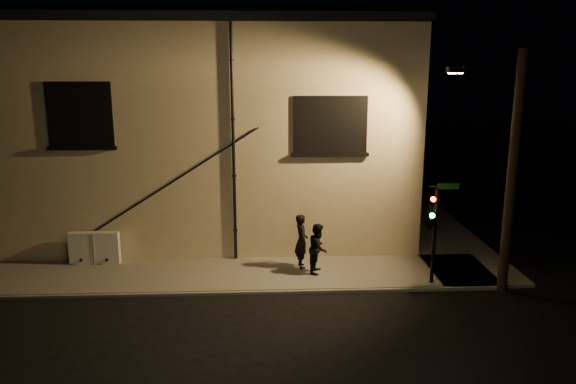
{
  "coord_description": "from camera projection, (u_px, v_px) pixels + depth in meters",
  "views": [
    {
      "loc": [
        -0.85,
        -16.57,
        7.23
      ],
      "look_at": [
        0.06,
        1.8,
        2.87
      ],
      "focal_mm": 35.0,
      "sensor_mm": 36.0,
      "label": 1
    }
  ],
  "objects": [
    {
      "name": "building",
      "position": [
        213.0,
        123.0,
        25.39
      ],
      "size": [
        16.2,
        12.23,
        8.8
      ],
      "color": "beige",
      "rests_on": "ground"
    },
    {
      "name": "ground",
      "position": [
        289.0,
        293.0,
        17.81
      ],
      "size": [
        90.0,
        90.0,
        0.0
      ],
      "primitive_type": "plane",
      "color": "black"
    },
    {
      "name": "utility_cabinet",
      "position": [
        95.0,
        248.0,
        19.95
      ],
      "size": [
        1.75,
        0.29,
        1.15
      ],
      "primitive_type": "cube",
      "color": "white",
      "rests_on": "sidewalk"
    },
    {
      "name": "pedestrian_b",
      "position": [
        318.0,
        248.0,
        19.05
      ],
      "size": [
        0.86,
        0.99,
        1.72
      ],
      "primitive_type": "imported",
      "rotation": [
        0.0,
        0.0,
        1.28
      ],
      "color": "black",
      "rests_on": "sidewalk"
    },
    {
      "name": "pedestrian_a",
      "position": [
        301.0,
        241.0,
        19.49
      ],
      "size": [
        0.55,
        0.75,
        1.91
      ],
      "primitive_type": "imported",
      "rotation": [
        0.0,
        0.0,
        1.71
      ],
      "color": "black",
      "rests_on": "sidewalk"
    },
    {
      "name": "traffic_signal",
      "position": [
        430.0,
        218.0,
        17.74
      ],
      "size": [
        1.34,
        1.95,
        3.3
      ],
      "color": "black",
      "rests_on": "sidewalk"
    },
    {
      "name": "streetlamp_pole",
      "position": [
        509.0,
        168.0,
        17.17
      ],
      "size": [
        2.03,
        1.4,
        7.54
      ],
      "color": "black",
      "rests_on": "ground"
    },
    {
      "name": "sidewalk",
      "position": [
        314.0,
        246.0,
        22.12
      ],
      "size": [
        21.0,
        16.0,
        0.12
      ],
      "color": "slate",
      "rests_on": "ground"
    }
  ]
}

